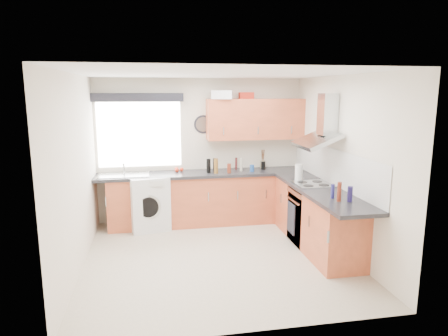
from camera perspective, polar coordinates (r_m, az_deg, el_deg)
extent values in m
plane|color=beige|center=(5.71, -0.96, -12.61)|extent=(3.60, 3.60, 0.00)
cube|color=white|center=(5.24, -1.05, 13.34)|extent=(3.60, 3.60, 0.02)
cube|color=silver|center=(7.09, -3.37, 2.55)|extent=(3.60, 0.02, 2.50)
cube|color=silver|center=(3.62, 3.66, -5.59)|extent=(3.60, 0.02, 2.50)
cube|color=silver|center=(5.35, -20.39, -0.85)|extent=(0.02, 3.60, 2.50)
cube|color=silver|center=(5.89, 16.53, 0.41)|extent=(0.02, 3.60, 2.50)
cube|color=silver|center=(7.00, -11.98, 4.69)|extent=(1.40, 0.02, 1.10)
cube|color=black|center=(6.87, -12.21, 9.84)|extent=(1.50, 0.18, 0.14)
cube|color=white|center=(6.17, 15.17, 0.27)|extent=(0.01, 3.00, 0.54)
cube|color=#AC4D2D|center=(6.97, -3.82, -4.51)|extent=(3.00, 0.58, 0.86)
cube|color=#AC4D2D|center=(7.30, 8.79, -3.89)|extent=(0.60, 0.60, 0.86)
cube|color=#AC4D2D|center=(6.10, 13.03, -7.02)|extent=(0.58, 2.10, 0.86)
cube|color=black|center=(6.86, -3.03, -0.83)|extent=(3.60, 0.62, 0.05)
cube|color=black|center=(5.84, 13.71, -3.20)|extent=(0.62, 2.42, 0.05)
cube|color=black|center=(6.23, 12.40, -6.66)|extent=(0.56, 0.58, 0.85)
cube|color=#AFB4B8|center=(6.10, 12.58, -2.25)|extent=(0.52, 0.52, 0.01)
cube|color=#AC4D2D|center=(7.04, 4.51, 6.97)|extent=(1.70, 0.35, 0.70)
cube|color=silver|center=(6.81, -10.75, -4.83)|extent=(0.73, 0.71, 0.91)
cylinder|color=black|center=(7.03, -2.98, 6.24)|extent=(0.32, 0.04, 0.32)
cube|color=silver|center=(6.79, -0.29, 10.42)|extent=(0.39, 0.32, 0.14)
cube|color=red|center=(7.08, 3.17, 10.30)|extent=(0.26, 0.22, 0.11)
cylinder|color=gray|center=(7.26, 5.55, 0.54)|extent=(0.10, 0.10, 0.14)
cylinder|color=silver|center=(6.30, 10.64, -0.63)|extent=(0.13, 0.13, 0.26)
cylinder|color=black|center=(6.79, -2.23, 0.30)|extent=(0.07, 0.07, 0.24)
cylinder|color=black|center=(7.12, 5.62, 0.35)|extent=(0.07, 0.07, 0.14)
cylinder|color=black|center=(6.84, -1.38, 0.40)|extent=(0.05, 0.05, 0.25)
cylinder|color=#561F1F|center=(6.79, -1.09, -0.12)|extent=(0.04, 0.04, 0.14)
cylinder|color=navy|center=(6.92, 4.02, -0.03)|extent=(0.07, 0.07, 0.12)
cylinder|color=maroon|center=(6.78, 0.72, -0.06)|extent=(0.07, 0.07, 0.16)
cylinder|color=brown|center=(6.75, -1.16, 0.29)|extent=(0.07, 0.07, 0.25)
cylinder|color=#A9A290|center=(6.94, 2.49, 0.48)|extent=(0.04, 0.04, 0.23)
cylinder|color=#4B1A1B|center=(7.09, 1.75, 0.64)|extent=(0.04, 0.04, 0.21)
cylinder|color=maroon|center=(5.23, 16.14, -3.29)|extent=(0.05, 0.05, 0.25)
cylinder|color=navy|center=(5.37, 15.26, -3.22)|extent=(0.05, 0.05, 0.19)
cylinder|color=#1E164D|center=(5.26, 17.55, -3.57)|extent=(0.06, 0.06, 0.20)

